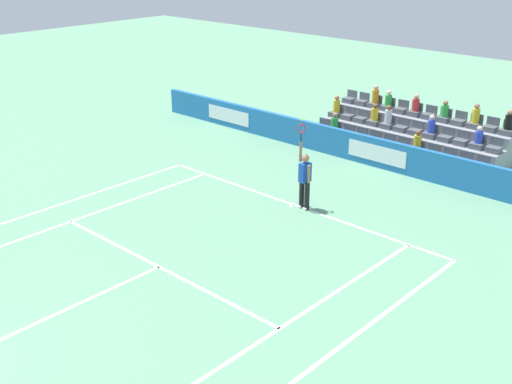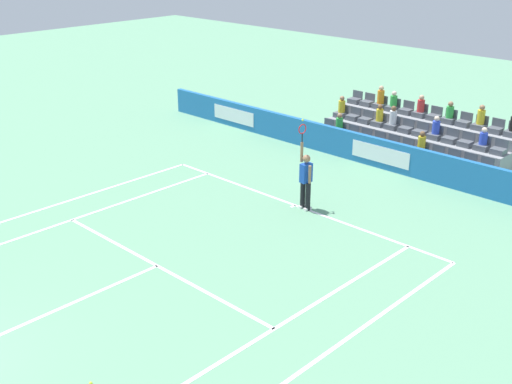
# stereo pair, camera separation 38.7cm
# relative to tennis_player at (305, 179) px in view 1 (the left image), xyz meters

# --- Properties ---
(line_baseline) EXTENTS (10.97, 0.10, 0.01)m
(line_baseline) POSITION_rel_tennis_player_xyz_m (0.39, 0.01, -0.99)
(line_baseline) COLOR white
(line_baseline) RESTS_ON ground
(line_service) EXTENTS (8.23, 0.10, 0.01)m
(line_service) POSITION_rel_tennis_player_xyz_m (0.39, 5.50, -0.99)
(line_service) COLOR white
(line_service) RESTS_ON ground
(line_centre_service) EXTENTS (0.10, 6.40, 0.01)m
(line_centre_service) POSITION_rel_tennis_player_xyz_m (0.39, 8.70, -0.99)
(line_centre_service) COLOR white
(line_centre_service) RESTS_ON ground
(line_singles_sideline_left) EXTENTS (0.10, 11.89, 0.01)m
(line_singles_sideline_left) POSITION_rel_tennis_player_xyz_m (4.51, 5.95, -0.99)
(line_singles_sideline_left) COLOR white
(line_singles_sideline_left) RESTS_ON ground
(line_singles_sideline_right) EXTENTS (0.10, 11.89, 0.01)m
(line_singles_sideline_right) POSITION_rel_tennis_player_xyz_m (-3.72, 5.95, -0.99)
(line_singles_sideline_right) COLOR white
(line_singles_sideline_right) RESTS_ON ground
(line_doubles_sideline_left) EXTENTS (0.10, 11.89, 0.01)m
(line_doubles_sideline_left) POSITION_rel_tennis_player_xyz_m (5.88, 5.95, -0.99)
(line_doubles_sideline_left) COLOR white
(line_doubles_sideline_left) RESTS_ON ground
(line_doubles_sideline_right) EXTENTS (0.10, 11.89, 0.01)m
(line_doubles_sideline_right) POSITION_rel_tennis_player_xyz_m (-5.09, 5.95, -0.99)
(line_doubles_sideline_right) COLOR white
(line_doubles_sideline_right) RESTS_ON ground
(line_centre_mark) EXTENTS (0.10, 0.20, 0.01)m
(line_centre_mark) POSITION_rel_tennis_player_xyz_m (0.39, 0.11, -0.99)
(line_centre_mark) COLOR white
(line_centre_mark) RESTS_ON ground
(sponsor_barrier) EXTENTS (22.79, 0.22, 1.08)m
(sponsor_barrier) POSITION_rel_tennis_player_xyz_m (0.39, -4.80, -0.45)
(sponsor_barrier) COLOR #1E66AD
(sponsor_barrier) RESTS_ON ground
(tennis_player) EXTENTS (0.52, 0.39, 2.85)m
(tennis_player) POSITION_rel_tennis_player_xyz_m (0.00, 0.00, 0.00)
(tennis_player) COLOR black
(tennis_player) RESTS_ON ground
(stadium_stand) EXTENTS (7.44, 2.85, 2.20)m
(stadium_stand) POSITION_rel_tennis_player_xyz_m (0.39, -7.11, -0.43)
(stadium_stand) COLOR gray
(stadium_stand) RESTS_ON ground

